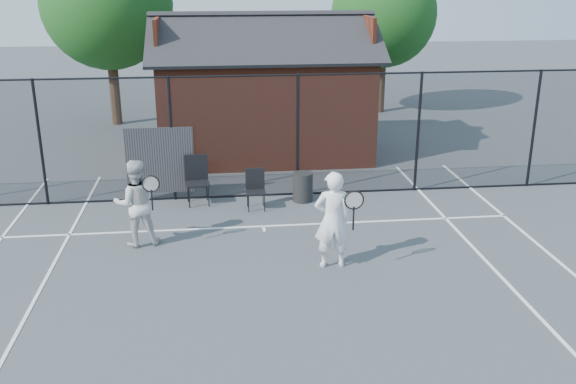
{
  "coord_description": "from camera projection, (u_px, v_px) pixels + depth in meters",
  "views": [
    {
      "loc": [
        -0.95,
        -9.93,
        5.27
      ],
      "look_at": [
        0.43,
        2.06,
        1.1
      ],
      "focal_mm": 40.0,
      "sensor_mm": 36.0,
      "label": 1
    }
  ],
  "objects": [
    {
      "name": "waste_bin",
      "position": [
        303.0,
        187.0,
        15.42
      ],
      "size": [
        0.49,
        0.49,
        0.7
      ],
      "primitive_type": "cylinder",
      "rotation": [
        0.0,
        0.0,
        0.02
      ],
      "color": "black",
      "rests_on": "ground"
    },
    {
      "name": "clubhouse",
      "position": [
        264.0,
        101.0,
        19.13
      ],
      "size": [
        6.5,
        4.36,
        4.19
      ],
      "color": "maroon",
      "rests_on": "ground"
    },
    {
      "name": "court_lines",
      "position": [
        285.0,
        331.0,
        9.91
      ],
      "size": [
        11.02,
        18.0,
        0.01
      ],
      "color": "white",
      "rests_on": "ground"
    },
    {
      "name": "player_back",
      "position": [
        136.0,
        203.0,
        12.77
      ],
      "size": [
        1.02,
        0.82,
        1.78
      ],
      "color": "silver",
      "rests_on": "ground"
    },
    {
      "name": "tree_left",
      "position": [
        107.0,
        4.0,
        21.97
      ],
      "size": [
        4.48,
        4.48,
        6.44
      ],
      "color": "black",
      "rests_on": "ground"
    },
    {
      "name": "chair_right",
      "position": [
        256.0,
        190.0,
        14.84
      ],
      "size": [
        0.45,
        0.47,
        0.92
      ],
      "primitive_type": "cube",
      "rotation": [
        0.0,
        0.0,
        0.01
      ],
      "color": "black",
      "rests_on": "ground"
    },
    {
      "name": "tree_right",
      "position": [
        384.0,
        15.0,
        24.15
      ],
      "size": [
        3.97,
        3.97,
        5.7
      ],
      "color": "black",
      "rests_on": "ground"
    },
    {
      "name": "chair_left",
      "position": [
        198.0,
        181.0,
        15.13
      ],
      "size": [
        0.6,
        0.62,
        1.14
      ],
      "primitive_type": "cube",
      "rotation": [
        0.0,
        0.0,
        0.1
      ],
      "color": "black",
      "rests_on": "ground"
    },
    {
      "name": "player_front",
      "position": [
        333.0,
        220.0,
        11.8
      ],
      "size": [
        0.83,
        0.61,
        1.86
      ],
      "color": "white",
      "rests_on": "ground"
    },
    {
      "name": "fence",
      "position": [
        243.0,
        140.0,
        15.34
      ],
      "size": [
        22.04,
        3.0,
        3.0
      ],
      "color": "black",
      "rests_on": "ground"
    },
    {
      "name": "ground",
      "position": [
        277.0,
        291.0,
        11.15
      ],
      "size": [
        80.0,
        80.0,
        0.0
      ],
      "primitive_type": "plane",
      "color": "#444A4E",
      "rests_on": "ground"
    }
  ]
}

